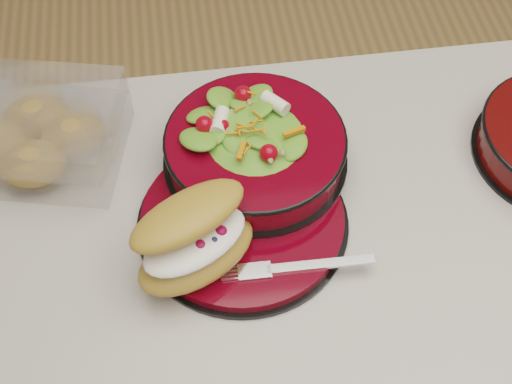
{
  "coord_description": "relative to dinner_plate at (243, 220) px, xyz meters",
  "views": [
    {
      "loc": [
        -0.18,
        -0.42,
        1.67
      ],
      "look_at": [
        -0.11,
        0.1,
        0.94
      ],
      "focal_mm": 50.0,
      "sensor_mm": 36.0,
      "label": 1
    }
  ],
  "objects": [
    {
      "name": "pastry_box",
      "position": [
        -0.27,
        0.16,
        0.03
      ],
      "size": [
        0.27,
        0.22,
        0.09
      ],
      "rotation": [
        0.0,
        0.0,
        -0.23
      ],
      "color": "white",
      "rests_on": "island_counter"
    },
    {
      "name": "croissant",
      "position": [
        -0.06,
        -0.05,
        0.06
      ],
      "size": [
        0.18,
        0.16,
        0.1
      ],
      "rotation": [
        0.0,
        0.0,
        0.5
      ],
      "color": "#B77D38",
      "rests_on": "dinner_plate"
    },
    {
      "name": "fork",
      "position": [
        0.06,
        -0.08,
        0.01
      ],
      "size": [
        0.17,
        0.02,
        0.0
      ],
      "rotation": [
        0.0,
        0.0,
        1.55
      ],
      "color": "silver",
      "rests_on": "dinner_plate"
    },
    {
      "name": "salad_bowl",
      "position": [
        0.03,
        0.09,
        0.05
      ],
      "size": [
        0.25,
        0.25,
        0.1
      ],
      "rotation": [
        0.0,
        0.0,
        0.08
      ],
      "color": "black",
      "rests_on": "dinner_plate"
    },
    {
      "name": "room",
      "position": [
        0.12,
        -0.08,
        0.39
      ],
      "size": [
        4.02,
        4.02,
        2.62
      ],
      "color": "#A47742",
      "rests_on": "ground"
    },
    {
      "name": "dinner_plate",
      "position": [
        0.0,
        0.0,
        0.0
      ],
      "size": [
        0.27,
        0.27,
        0.02
      ],
      "rotation": [
        0.0,
        0.0,
        -0.35
      ],
      "color": "black",
      "rests_on": "island_counter"
    }
  ]
}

